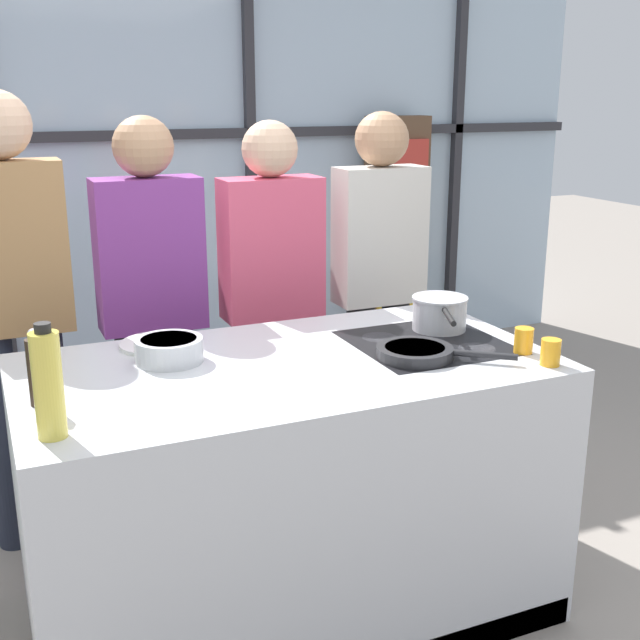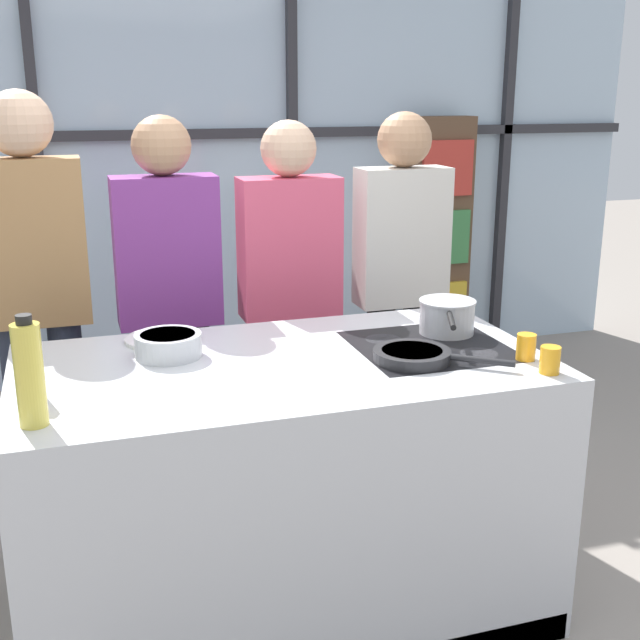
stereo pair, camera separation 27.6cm
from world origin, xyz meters
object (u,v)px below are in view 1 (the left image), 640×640
(mixing_bowl, at_px, (169,349))
(juice_glass_near, at_px, (551,352))
(spectator_center_right, at_px, (272,290))
(spectator_far_left, at_px, (14,294))
(juice_glass_far, at_px, (524,340))
(white_plate, at_px, (159,344))
(frying_pan, at_px, (417,352))
(spectator_center_left, at_px, (152,298))
(spectator_far_right, at_px, (379,273))
(pepper_grinder, at_px, (37,370))
(oil_bottle, at_px, (48,384))
(saucepan, at_px, (440,312))

(mixing_bowl, distance_m, juice_glass_near, 1.25)
(spectator_center_right, xyz_separation_m, mixing_bowl, (-0.62, -0.69, 0.02))
(spectator_far_left, height_order, juice_glass_far, spectator_far_left)
(juice_glass_near, bearing_deg, white_plate, 147.41)
(frying_pan, bearing_deg, juice_glass_near, -33.77)
(spectator_center_left, bearing_deg, white_plate, 80.10)
(spectator_far_left, bearing_deg, spectator_far_right, -180.00)
(spectator_center_left, relative_size, juice_glass_far, 19.51)
(pepper_grinder, bearing_deg, spectator_far_right, 30.22)
(pepper_grinder, xyz_separation_m, juice_glass_near, (1.56, -0.31, -0.06))
(spectator_center_right, bearing_deg, white_plate, 39.48)
(spectator_far_left, relative_size, spectator_center_right, 1.07)
(oil_bottle, bearing_deg, spectator_far_left, 90.63)
(spectator_center_left, relative_size, pepper_grinder, 7.54)
(juice_glass_near, bearing_deg, mixing_bowl, 154.68)
(spectator_center_right, bearing_deg, juice_glass_near, 112.70)
(saucepan, height_order, juice_glass_far, saucepan)
(spectator_far_left, distance_m, spectator_center_left, 0.53)
(spectator_far_left, height_order, frying_pan, spectator_far_left)
(spectator_center_left, bearing_deg, pepper_grinder, 60.30)
(spectator_center_right, distance_m, saucepan, 0.83)
(pepper_grinder, bearing_deg, juice_glass_near, -11.20)
(oil_bottle, distance_m, juice_glass_far, 1.55)
(spectator_far_right, xyz_separation_m, white_plate, (-1.14, -0.50, -0.05))
(spectator_center_left, height_order, spectator_far_right, spectator_far_right)
(spectator_center_left, distance_m, juice_glass_near, 1.60)
(spectator_center_left, xyz_separation_m, juice_glass_near, (1.03, -1.22, -0.00))
(oil_bottle, bearing_deg, juice_glass_near, -2.31)
(oil_bottle, bearing_deg, mixing_bowl, 48.42)
(spectator_far_right, relative_size, frying_pan, 4.27)
(oil_bottle, bearing_deg, spectator_center_left, 66.21)
(mixing_bowl, height_order, juice_glass_far, juice_glass_far)
(pepper_grinder, distance_m, juice_glass_near, 1.59)
(spectator_far_right, relative_size, juice_glass_near, 19.56)
(spectator_center_right, bearing_deg, spectator_far_right, 180.00)
(frying_pan, bearing_deg, spectator_center_right, 98.82)
(mixing_bowl, bearing_deg, pepper_grinder, -152.24)
(mixing_bowl, xyz_separation_m, oil_bottle, (-0.42, -0.47, 0.10))
(spectator_far_left, xyz_separation_m, mixing_bowl, (0.43, -0.69, -0.07))
(spectator_far_left, xyz_separation_m, oil_bottle, (0.01, -1.16, 0.03))
(spectator_far_left, height_order, white_plate, spectator_far_left)
(mixing_bowl, height_order, juice_glass_near, juice_glass_near)
(saucepan, bearing_deg, white_plate, 167.36)
(spectator_center_left, xyz_separation_m, spectator_center_right, (0.52, 0.00, -0.02))
(spectator_center_left, relative_size, juice_glass_near, 19.51)
(spectator_far_left, height_order, spectator_center_right, spectator_far_left)
(frying_pan, distance_m, juice_glass_near, 0.43)
(spectator_center_right, relative_size, frying_pan, 4.20)
(spectator_far_left, relative_size, spectator_far_right, 1.05)
(oil_bottle, bearing_deg, pepper_grinder, 92.33)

